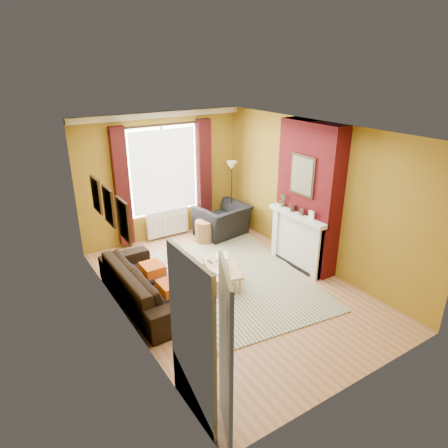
{
  "coord_description": "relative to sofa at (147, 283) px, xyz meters",
  "views": [
    {
      "loc": [
        -3.45,
        -5.15,
        3.79
      ],
      "look_at": [
        0.0,
        0.25,
        1.15
      ],
      "focal_mm": 32.0,
      "sensor_mm": 36.0,
      "label": 1
    }
  ],
  "objects": [
    {
      "name": "striped_rug",
      "position": [
        1.58,
        -0.18,
        -0.33
      ],
      "size": [
        2.95,
        3.81,
        0.02
      ],
      "rotation": [
        0.0,
        0.0,
        -0.12
      ],
      "color": "#314C88",
      "rests_on": "ground"
    },
    {
      "name": "book_b",
      "position": [
        1.45,
        0.19,
        0.03
      ],
      "size": [
        0.37,
        0.4,
        0.02
      ],
      "primitive_type": "imported",
      "rotation": [
        0.0,
        0.0,
        -0.55
      ],
      "color": "#999999",
      "rests_on": "coffee_table"
    },
    {
      "name": "book_a",
      "position": [
        1.1,
        -0.41,
        0.03
      ],
      "size": [
        0.25,
        0.3,
        0.03
      ],
      "primitive_type": "imported",
      "rotation": [
        0.0,
        0.0,
        0.17
      ],
      "color": "#999999",
      "rests_on": "coffee_table"
    },
    {
      "name": "tv_remote",
      "position": [
        1.26,
        0.06,
        0.02
      ],
      "size": [
        0.05,
        0.15,
        0.02
      ],
      "rotation": [
        0.0,
        0.0,
        -0.02
      ],
      "color": "#2A2A2C",
      "rests_on": "coffee_table"
    },
    {
      "name": "sofa",
      "position": [
        0.0,
        0.0,
        0.0
      ],
      "size": [
        0.96,
        2.35,
        0.68
      ],
      "primitive_type": "imported",
      "rotation": [
        0.0,
        0.0,
        1.59
      ],
      "color": "black",
      "rests_on": "ground"
    },
    {
      "name": "mug",
      "position": [
        1.37,
        -0.33,
        0.06
      ],
      "size": [
        0.12,
        0.12,
        0.1
      ],
      "primitive_type": "imported",
      "rotation": [
        0.0,
        0.0,
        0.09
      ],
      "color": "#999999",
      "rests_on": "coffee_table"
    },
    {
      "name": "armchair",
      "position": [
        2.55,
        1.67,
        0.02
      ],
      "size": [
        1.24,
        1.12,
        0.72
      ],
      "primitive_type": "imported",
      "rotation": [
        0.0,
        0.0,
        3.3
      ],
      "color": "black",
      "rests_on": "ground"
    },
    {
      "name": "ground",
      "position": [
        1.42,
        -0.41,
        -0.34
      ],
      "size": [
        5.5,
        5.5,
        0.0
      ],
      "primitive_type": "plane",
      "color": "#906341",
      "rests_on": "ground"
    },
    {
      "name": "floor_lamp",
      "position": [
        2.91,
        1.85,
        0.97
      ],
      "size": [
        0.25,
        0.25,
        1.66
      ],
      "rotation": [
        0.0,
        0.0,
        -0.02
      ],
      "color": "black",
      "rests_on": "ground"
    },
    {
      "name": "wicker_stool",
      "position": [
        1.99,
        1.55,
        -0.09
      ],
      "size": [
        0.52,
        0.52,
        0.5
      ],
      "rotation": [
        0.0,
        0.0,
        -0.38
      ],
      "color": "olive",
      "rests_on": "ground"
    },
    {
      "name": "room_walls",
      "position": [
        2.06,
        -0.14,
        1.05
      ],
      "size": [
        3.82,
        5.54,
        2.83
      ],
      "color": "olive",
      "rests_on": "ground"
    },
    {
      "name": "coffee_table",
      "position": [
        1.37,
        -0.16,
        -0.02
      ],
      "size": [
        0.83,
        1.17,
        0.35
      ],
      "rotation": [
        0.0,
        0.0,
        -0.32
      ],
      "color": "tan",
      "rests_on": "ground"
    }
  ]
}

